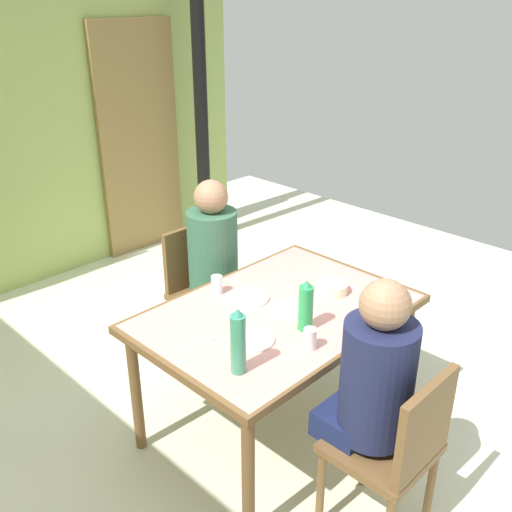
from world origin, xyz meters
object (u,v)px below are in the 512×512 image
(dining_table, at_px, (277,322))
(water_bottle_green_near, at_px, (238,342))
(chair_near_diner, at_px, (396,448))
(chair_far_diner, at_px, (201,286))
(person_near_diner, at_px, (374,377))
(water_bottle_green_far, at_px, (306,306))
(person_far_diner, at_px, (214,251))
(serving_bowl_center, at_px, (332,287))

(dining_table, xyz_separation_m, water_bottle_green_near, (-0.49, -0.23, 0.21))
(chair_near_diner, xyz_separation_m, chair_far_diner, (0.37, 1.65, 0.00))
(person_near_diner, xyz_separation_m, water_bottle_green_far, (0.14, 0.48, 0.08))
(chair_near_diner, height_order, chair_far_diner, same)
(person_far_diner, height_order, water_bottle_green_near, person_far_diner)
(person_near_diner, relative_size, water_bottle_green_near, 2.53)
(chair_near_diner, height_order, water_bottle_green_far, water_bottle_green_far)
(dining_table, relative_size, water_bottle_green_near, 4.48)
(water_bottle_green_near, bearing_deg, dining_table, 24.86)
(chair_near_diner, relative_size, water_bottle_green_near, 2.86)
(person_far_diner, bearing_deg, water_bottle_green_near, 53.16)
(person_near_diner, bearing_deg, water_bottle_green_near, 124.61)
(person_far_diner, relative_size, water_bottle_green_near, 2.53)
(chair_near_diner, distance_m, water_bottle_green_near, 0.78)
(chair_far_diner, height_order, serving_bowl_center, chair_far_diner)
(chair_near_diner, distance_m, serving_bowl_center, 0.95)
(dining_table, relative_size, chair_near_diner, 1.57)
(chair_near_diner, relative_size, chair_far_diner, 1.00)
(chair_near_diner, bearing_deg, person_near_diner, 90.00)
(chair_near_diner, xyz_separation_m, serving_bowl_center, (0.51, 0.75, 0.27))
(serving_bowl_center, bearing_deg, person_near_diner, -130.12)
(chair_near_diner, bearing_deg, person_far_diner, 76.30)
(person_near_diner, bearing_deg, chair_near_diner, -90.00)
(water_bottle_green_near, bearing_deg, water_bottle_green_far, 2.10)
(chair_far_diner, bearing_deg, water_bottle_green_near, 56.89)
(serving_bowl_center, bearing_deg, chair_far_diner, 99.17)
(water_bottle_green_far, distance_m, serving_bowl_center, 0.41)
(water_bottle_green_near, bearing_deg, chair_far_diner, 56.89)
(serving_bowl_center, bearing_deg, water_bottle_green_near, -169.76)
(dining_table, relative_size, serving_bowl_center, 8.02)
(chair_near_diner, distance_m, person_far_diner, 1.58)
(chair_far_diner, bearing_deg, chair_near_diner, 77.39)
(chair_near_diner, bearing_deg, dining_table, 78.05)
(dining_table, relative_size, chair_far_diner, 1.57)
(water_bottle_green_near, height_order, serving_bowl_center, water_bottle_green_near)
(water_bottle_green_near, relative_size, water_bottle_green_far, 1.18)
(person_far_diner, bearing_deg, serving_bowl_center, 100.77)
(chair_far_diner, height_order, person_far_diner, person_far_diner)
(chair_near_diner, xyz_separation_m, water_bottle_green_far, (0.14, 0.61, 0.36))
(water_bottle_green_far, bearing_deg, person_near_diner, -105.88)
(person_far_diner, relative_size, water_bottle_green_far, 2.98)
(chair_near_diner, distance_m, chair_far_diner, 1.69)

